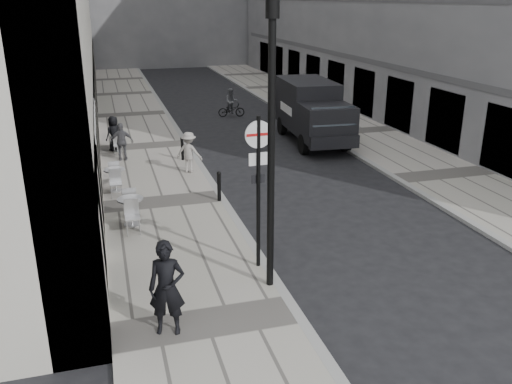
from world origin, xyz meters
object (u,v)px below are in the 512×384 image
Objects in this scene: walking_man at (167,288)px; lamppost at (271,139)px; sign_post at (258,173)px; panel_van at (312,109)px; cyclist at (231,106)px.

lamppost is at bearing 41.25° from walking_man.
sign_post is (2.61, 2.33, 1.50)m from walking_man.
sign_post is at bearing 56.21° from walking_man.
panel_van is at bearing 73.07° from walking_man.
sign_post reaches higher than walking_man.
lamppost is at bearing -92.74° from sign_post.
walking_man is at bearing -117.64° from panel_van.
sign_post is 1.50m from lamppost.
cyclist is at bearing 75.80° from sign_post.
walking_man is 22.16m from cyclist.
sign_post is at bearing -94.51° from cyclist.
sign_post is 0.60× the size of lamppost.
walking_man is 0.31× the size of lamppost.
cyclist is (-2.39, 6.75, -0.97)m from panel_van.
walking_man is 0.33× the size of panel_van.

